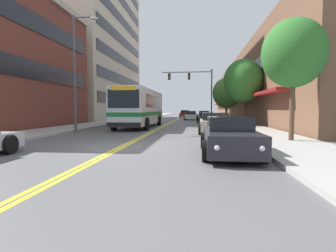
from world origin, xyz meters
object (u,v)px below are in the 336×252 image
object	(u,v)px
car_black_parked_left_far	(143,117)
car_red_moving_second	(185,114)
car_charcoal_parked_right_foreground	(229,137)
traffic_signal_mast	(195,84)
street_tree_right_mid	(243,81)
car_white_moving_lead	(191,116)
car_beige_parked_right_far	(215,124)
car_dark_grey_parked_right_mid	(206,118)
car_navy_parked_left_mid	(151,115)
car_champagne_parked_right_end	(204,115)
street_tree_right_near	(294,54)
street_tree_right_far	(227,93)
car_slate_blue_moving_third	(193,114)
city_bus	(141,107)
fire_hydrant	(240,126)
street_lamp_left_near	(77,64)

from	to	relation	value
car_black_parked_left_far	car_red_moving_second	distance (m)	18.34
car_charcoal_parked_right_foreground	traffic_signal_mast	size ratio (longest dim) A/B	0.63
car_red_moving_second	street_tree_right_mid	bearing A→B (deg)	-76.09
car_white_moving_lead	traffic_signal_mast	size ratio (longest dim) A/B	0.58
car_black_parked_left_far	car_beige_parked_right_far	world-z (taller)	car_beige_parked_right_far
car_white_moving_lead	car_red_moving_second	xyz separation A→B (m)	(-1.50, 13.18, 0.03)
car_dark_grey_parked_right_mid	car_navy_parked_left_mid	bearing A→B (deg)	128.77
car_dark_grey_parked_right_mid	car_red_moving_second	size ratio (longest dim) A/B	1.02
car_champagne_parked_right_end	street_tree_right_near	xyz separation A→B (m)	(3.38, -29.96, 3.58)
car_red_moving_second	car_champagne_parked_right_end	bearing A→B (deg)	-71.10
car_navy_parked_left_mid	street_tree_right_far	world-z (taller)	street_tree_right_far
car_dark_grey_parked_right_mid	car_champagne_parked_right_end	world-z (taller)	car_champagne_parked_right_end
car_champagne_parked_right_end	traffic_signal_mast	xyz separation A→B (m)	(-1.42, -5.28, 4.54)
car_black_parked_left_far	car_beige_parked_right_far	bearing A→B (deg)	-63.94
car_red_moving_second	traffic_signal_mast	world-z (taller)	traffic_signal_mast
car_red_moving_second	street_tree_right_near	distance (m)	41.03
car_slate_blue_moving_third	street_tree_right_mid	distance (m)	37.53
car_navy_parked_left_mid	street_tree_right_far	size ratio (longest dim) A/B	0.76
car_navy_parked_left_mid	car_charcoal_parked_right_foreground	bearing A→B (deg)	-75.22
street_tree_right_near	street_tree_right_far	size ratio (longest dim) A/B	1.04
car_black_parked_left_far	car_red_moving_second	size ratio (longest dim) A/B	1.17
city_bus	traffic_signal_mast	distance (m)	15.45
street_tree_right_far	fire_hydrant	size ratio (longest dim) A/B	6.54
car_beige_parked_right_far	fire_hydrant	xyz separation A→B (m)	(1.56, -0.80, -0.08)
car_charcoal_parked_right_foreground	car_red_moving_second	xyz separation A→B (m)	(-3.60, 43.80, 0.02)
car_white_moving_lead	street_tree_right_far	xyz separation A→B (m)	(4.66, -6.03, 3.05)
fire_hydrant	car_navy_parked_left_mid	bearing A→B (deg)	112.03
traffic_signal_mast	car_red_moving_second	bearing A→B (deg)	97.73
car_white_moving_lead	fire_hydrant	world-z (taller)	car_white_moving_lead
car_black_parked_left_far	street_tree_right_mid	world-z (taller)	street_tree_right_mid
car_slate_blue_moving_third	fire_hydrant	world-z (taller)	car_slate_blue_moving_third
car_red_moving_second	street_tree_right_far	xyz separation A→B (m)	(6.16, -19.20, 3.02)
car_white_moving_lead	street_lamp_left_near	distance (m)	24.05
street_lamp_left_near	fire_hydrant	distance (m)	11.79
traffic_signal_mast	street_tree_right_near	world-z (taller)	traffic_signal_mast
car_black_parked_left_far	street_tree_right_mid	xyz separation A→B (m)	(11.86, -9.86, 3.73)
car_charcoal_parked_right_foreground	car_red_moving_second	distance (m)	43.95
city_bus	car_champagne_parked_right_end	size ratio (longest dim) A/B	2.64
street_lamp_left_near	street_tree_right_far	xyz separation A→B (m)	(11.97, 16.52, -1.04)
car_beige_parked_right_far	car_slate_blue_moving_third	distance (m)	44.93
city_bus	fire_hydrant	bearing A→B (deg)	-38.71
car_beige_parked_right_far	car_champagne_parked_right_end	world-z (taller)	car_beige_parked_right_far
car_champagne_parked_right_end	traffic_signal_mast	bearing A→B (deg)	-105.05
city_bus	car_navy_parked_left_mid	xyz separation A→B (m)	(-2.50, 19.31, -1.27)
car_beige_parked_right_far	street_lamp_left_near	world-z (taller)	street_lamp_left_near
street_tree_right_far	fire_hydrant	world-z (taller)	street_tree_right_far
car_beige_parked_right_far	car_champagne_parked_right_end	size ratio (longest dim) A/B	1.01
fire_hydrant	city_bus	bearing A→B (deg)	141.29
street_lamp_left_near	street_tree_right_far	bearing A→B (deg)	54.08
car_dark_grey_parked_right_mid	car_white_moving_lead	distance (m)	8.52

